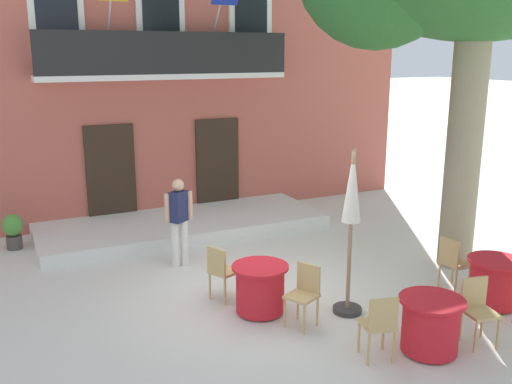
# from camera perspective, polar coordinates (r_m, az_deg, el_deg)

# --- Properties ---
(ground_plane) EXTENTS (120.00, 120.00, 0.00)m
(ground_plane) POSITION_cam_1_polar(r_m,az_deg,el_deg) (9.53, 0.60, -10.14)
(ground_plane) COLOR silver
(building_facade) EXTENTS (13.00, 5.09, 7.50)m
(building_facade) POSITION_cam_1_polar(r_m,az_deg,el_deg) (15.26, -11.63, 13.17)
(building_facade) COLOR #BC5B4C
(building_facade) RESTS_ON ground
(entrance_step_platform) EXTENTS (6.25, 2.32, 0.25)m
(entrance_step_platform) POSITION_cam_1_polar(r_m,az_deg,el_deg) (12.80, -7.33, -3.25)
(entrance_step_platform) COLOR silver
(entrance_step_platform) RESTS_ON ground
(cafe_table_near_tree) EXTENTS (0.86, 0.86, 0.76)m
(cafe_table_near_tree) POSITION_cam_1_polar(r_m,az_deg,el_deg) (8.01, 17.10, -12.62)
(cafe_table_near_tree) COLOR red
(cafe_table_near_tree) RESTS_ON ground
(cafe_chair_near_tree_0) EXTENTS (0.49, 0.49, 0.91)m
(cafe_chair_near_tree_0) POSITION_cam_1_polar(r_m,az_deg,el_deg) (7.58, 12.29, -12.71)
(cafe_chair_near_tree_0) COLOR tan
(cafe_chair_near_tree_0) RESTS_ON ground
(cafe_chair_near_tree_1) EXTENTS (0.47, 0.47, 0.91)m
(cafe_chair_near_tree_1) POSITION_cam_1_polar(r_m,az_deg,el_deg) (8.40, 21.35, -10.66)
(cafe_chair_near_tree_1) COLOR tan
(cafe_chair_near_tree_1) RESTS_ON ground
(cafe_table_middle) EXTENTS (0.86, 0.86, 0.76)m
(cafe_table_middle) POSITION_cam_1_polar(r_m,az_deg,el_deg) (9.71, 22.80, -8.31)
(cafe_table_middle) COLOR red
(cafe_table_middle) RESTS_ON ground
(cafe_chair_middle_1) EXTENTS (0.44, 0.44, 0.91)m
(cafe_chair_middle_1) POSITION_cam_1_polar(r_m,az_deg,el_deg) (10.01, 19.13, -6.46)
(cafe_chair_middle_1) COLOR tan
(cafe_chair_middle_1) RESTS_ON ground
(cafe_table_front) EXTENTS (0.86, 0.86, 0.76)m
(cafe_table_front) POSITION_cam_1_polar(r_m,az_deg,el_deg) (8.74, 0.42, -9.64)
(cafe_table_front) COLOR red
(cafe_table_front) RESTS_ON ground
(cafe_chair_front_0) EXTENTS (0.53, 0.53, 0.91)m
(cafe_chair_front_0) POSITION_cam_1_polar(r_m,az_deg,el_deg) (8.34, 4.88, -9.86)
(cafe_chair_front_0) COLOR tan
(cafe_chair_front_0) RESTS_ON ground
(cafe_chair_front_1) EXTENTS (0.53, 0.53, 0.91)m
(cafe_chair_front_1) POSITION_cam_1_polar(r_m,az_deg,el_deg) (9.10, -3.51, -7.74)
(cafe_chair_front_1) COLOR tan
(cafe_chair_front_1) RESTS_ON ground
(cafe_umbrella) EXTENTS (0.44, 0.44, 2.55)m
(cafe_umbrella) POSITION_cam_1_polar(r_m,az_deg,el_deg) (8.43, 9.56, -1.54)
(cafe_umbrella) COLOR #997A56
(cafe_umbrella) RESTS_ON ground
(ground_planter_left) EXTENTS (0.40, 0.40, 0.73)m
(ground_planter_left) POSITION_cam_1_polar(r_m,az_deg,el_deg) (12.42, -23.20, -3.50)
(ground_planter_left) COLOR #47423D
(ground_planter_left) RESTS_ON ground
(pedestrian_near_entrance) EXTENTS (0.53, 0.38, 1.65)m
(pedestrian_near_entrance) POSITION_cam_1_polar(r_m,az_deg,el_deg) (10.47, -7.74, -2.55)
(pedestrian_near_entrance) COLOR silver
(pedestrian_near_entrance) RESTS_ON ground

